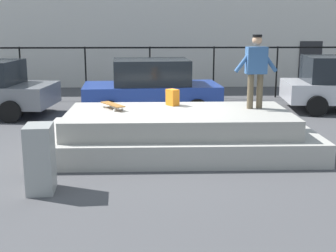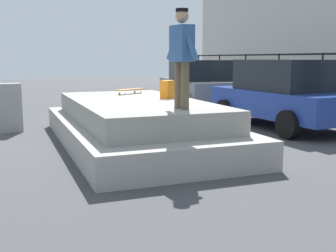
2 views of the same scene
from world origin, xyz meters
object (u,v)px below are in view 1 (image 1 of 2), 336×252
at_px(skateboard, 113,105).
at_px(utility_box, 40,159).
at_px(skateboarder, 256,66).
at_px(backpack, 173,97).
at_px(car_blue_sedan_mid, 151,87).

height_order(skateboard, utility_box, utility_box).
bearing_deg(skateboarder, skateboard, 179.52).
distance_m(backpack, car_blue_sedan_mid, 3.45).
distance_m(skateboarder, backpack, 2.05).
distance_m(skateboard, utility_box, 2.96).
bearing_deg(utility_box, car_blue_sedan_mid, 69.92).
relative_size(backpack, car_blue_sedan_mid, 0.09).
bearing_deg(car_blue_sedan_mid, skateboard, -102.85).
bearing_deg(skateboard, utility_box, -110.12).
xyz_separation_m(skateboard, backpack, (1.37, 0.43, 0.09)).
bearing_deg(utility_box, skateboarder, 28.68).
xyz_separation_m(skateboarder, backpack, (-1.85, 0.45, -0.77)).
bearing_deg(car_blue_sedan_mid, skateboarder, -58.76).
distance_m(skateboarder, car_blue_sedan_mid, 4.62).
height_order(skateboard, car_blue_sedan_mid, car_blue_sedan_mid).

